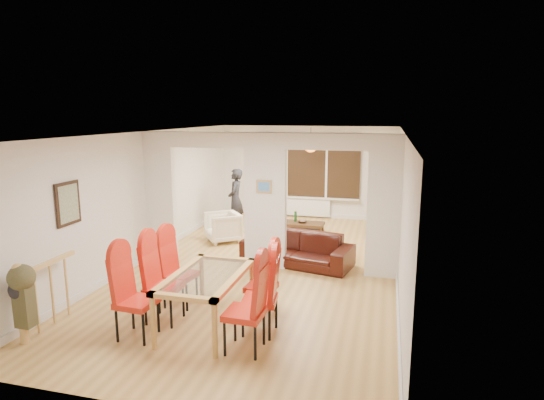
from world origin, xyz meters
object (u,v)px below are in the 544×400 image
at_px(dining_table, 207,300).
at_px(dining_chair_rb, 260,294).
at_px(dining_chair_la, 136,296).
at_px(television, 375,222).
at_px(dining_chair_lb, 164,282).
at_px(dining_chair_lc, 180,270).
at_px(bowl, 302,222).
at_px(coffee_table, 302,227).
at_px(dining_chair_ra, 244,306).
at_px(armchair, 223,227).
at_px(dining_chair_rc, 261,282).
at_px(bottle, 296,216).
at_px(person, 236,199).
at_px(sofa, 297,249).

height_order(dining_table, dining_chair_rb, dining_chair_rb).
relative_size(dining_chair_la, television, 1.12).
xyz_separation_m(dining_chair_lb, dining_chair_lc, (-0.02, 0.57, -0.03)).
bearing_deg(bowl, coffee_table, 140.17).
xyz_separation_m(dining_table, dining_chair_ra, (0.71, -0.51, 0.20)).
bearing_deg(television, armchair, 116.97).
relative_size(dining_chair_rc, armchair, 1.41).
height_order(dining_chair_ra, dining_chair_rb, dining_chair_ra).
height_order(dining_chair_rc, bottle, dining_chair_rc).
bearing_deg(dining_chair_rc, coffee_table, 98.25).
height_order(dining_chair_ra, television, dining_chair_ra).
bearing_deg(dining_chair_rb, television, 69.62).
xyz_separation_m(coffee_table, bowl, (0.01, -0.01, 0.15)).
height_order(dining_chair_la, television, dining_chair_la).
xyz_separation_m(dining_chair_ra, dining_chair_rc, (-0.07, 1.02, -0.06)).
height_order(dining_chair_rc, person, person).
relative_size(dining_chair_rb, bowl, 4.94).
xyz_separation_m(armchair, person, (-0.07, 1.11, 0.45)).
distance_m(dining_chair_la, coffee_table, 6.02).
relative_size(television, bottle, 3.82).
relative_size(dining_chair_rc, sofa, 0.49).
distance_m(dining_chair_rc, bottle, 4.96).
height_order(dining_chair_rb, dining_chair_rc, dining_chair_rb).
relative_size(dining_chair_ra, person, 0.75).
bearing_deg(person, armchair, -3.21).
height_order(dining_chair_ra, coffee_table, dining_chair_ra).
height_order(dining_chair_la, dining_chair_rc, dining_chair_la).
xyz_separation_m(dining_chair_ra, television, (1.41, 6.15, -0.29)).
bearing_deg(bowl, dining_chair_rc, -86.50).
distance_m(dining_chair_lc, television, 5.81).
bearing_deg(coffee_table, dining_chair_ra, -86.33).
height_order(person, bottle, person).
distance_m(armchair, bottle, 1.98).
xyz_separation_m(dining_chair_rc, sofa, (0.05, 2.43, -0.21)).
distance_m(dining_chair_rb, coffee_table, 5.41).
distance_m(dining_chair_rc, person, 5.12).
bearing_deg(coffee_table, bottle, 156.47).
height_order(sofa, coffee_table, sofa).
distance_m(dining_chair_lb, bottle, 5.52).
bearing_deg(dining_chair_ra, armchair, 115.34).
bearing_deg(dining_chair_ra, sofa, 92.13).
xyz_separation_m(sofa, bottle, (-0.54, 2.51, 0.07)).
xyz_separation_m(sofa, bowl, (-0.35, 2.42, -0.04)).
relative_size(dining_chair_ra, coffee_table, 1.08).
relative_size(dining_chair_rb, bottle, 4.12).
bearing_deg(sofa, dining_chair_lc, -107.78).
bearing_deg(bottle, dining_table, -91.55).
height_order(dining_chair_lc, dining_chair_ra, dining_chair_ra).
height_order(person, bowl, person).
xyz_separation_m(dining_chair_rc, coffee_table, (-0.31, 4.86, -0.40)).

